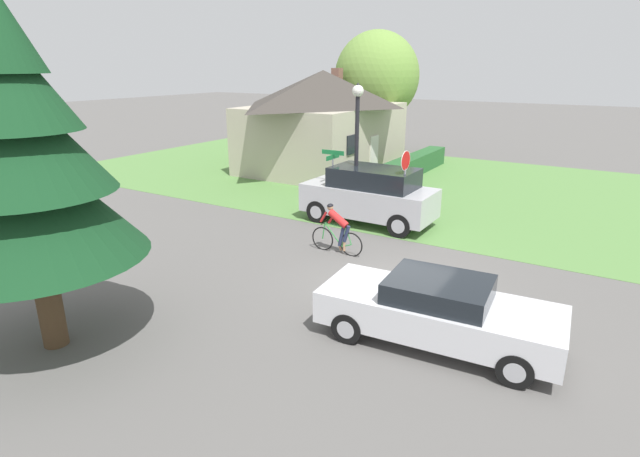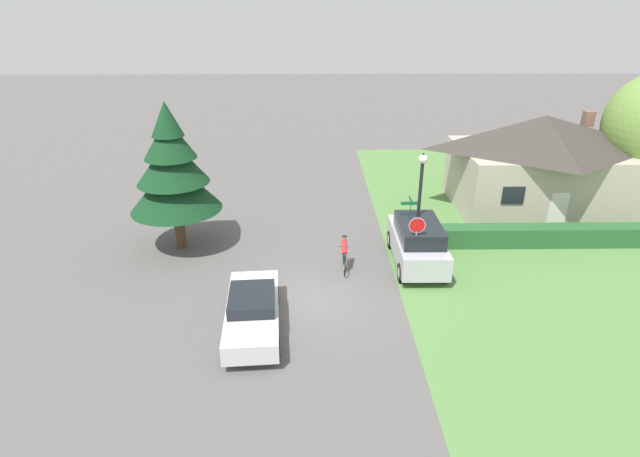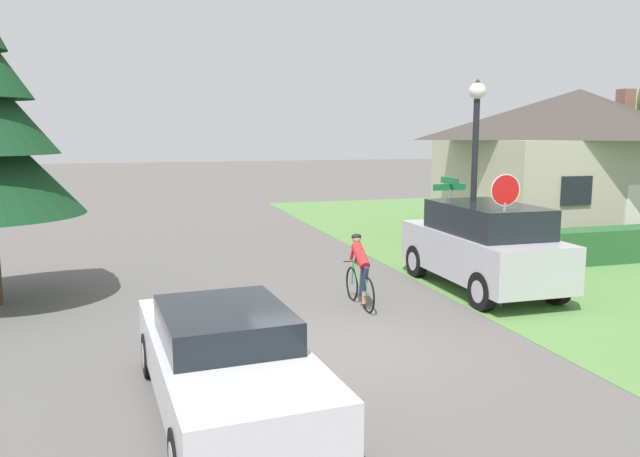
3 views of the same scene
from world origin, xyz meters
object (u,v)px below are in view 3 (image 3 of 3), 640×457
Objects in this scene: sedan_left_lane at (225,359)px; cyclist at (360,272)px; parked_suv_right at (482,246)px; street_lamp at (475,149)px; stop_sign at (504,216)px; cottage_house at (576,159)px; street_name_sign at (449,208)px.

cyclist is at bearing -42.88° from sedan_left_lane.
sedan_left_lane is 2.78× the size of cyclist.
parked_suv_right is at bearing -58.40° from sedan_left_lane.
parked_suv_right is at bearing -96.50° from street_lamp.
street_lamp is (0.47, 2.04, 1.30)m from stop_sign.
street_lamp is at bearing -70.87° from cyclist.
cottage_house reaches higher than cyclist.
parked_suv_right is (6.64, 4.75, 0.32)m from sedan_left_lane.
sedan_left_lane is 1.93× the size of street_name_sign.
sedan_left_lane is 1.00× the size of street_lamp.
street_lamp is at bearing -99.69° from stop_sign.
parked_suv_right is (3.20, 0.49, 0.31)m from cyclist.
cyclist is 4.27m from street_lamp.
stop_sign is at bearing -65.99° from sedan_left_lane.
parked_suv_right reaches higher than sedan_left_lane.
street_name_sign is (-0.18, 0.86, -1.48)m from street_lamp.
parked_suv_right reaches higher than cyclist.
cyclist is (3.44, 4.27, 0.01)m from sedan_left_lane.
street_name_sign reaches higher than sedan_left_lane.
street_lamp is at bearing -142.10° from cottage_house.
street_name_sign is (6.53, 6.22, 1.04)m from sedan_left_lane.
cottage_house reaches higher than stop_sign.
cyclist is (-10.95, -7.09, -1.95)m from cottage_house.
cyclist is at bearing -147.17° from cottage_house.
street_name_sign reaches higher than parked_suv_right.
cottage_house is 9.76m from street_lamp.
street_name_sign is (0.29, 2.90, -0.18)m from stop_sign.
cyclist is 0.69× the size of street_name_sign.
parked_suv_right is 1.85× the size of street_name_sign.
cyclist is at bearing -161.56° from street_lamp.
cottage_house is at bearing -56.40° from cyclist.
cottage_house is 10.31m from parked_suv_right.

